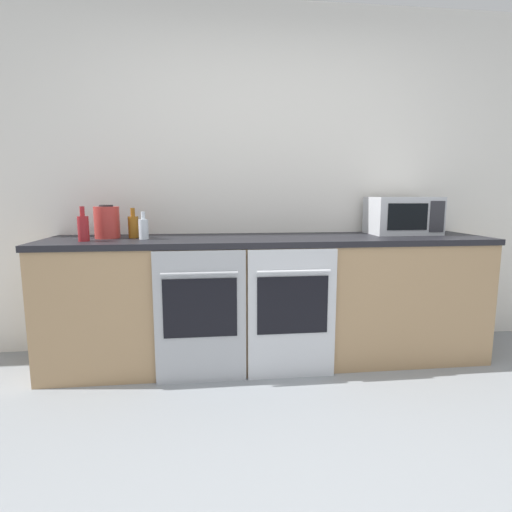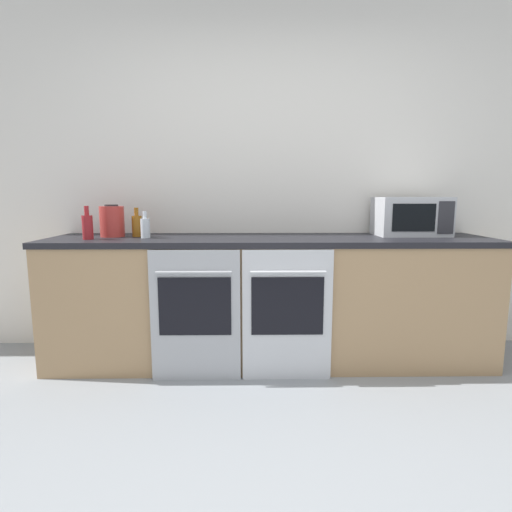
% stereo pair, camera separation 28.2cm
% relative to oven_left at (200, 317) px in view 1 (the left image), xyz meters
% --- Properties ---
extents(wall_back, '(10.00, 0.06, 2.60)m').
position_rel_oven_left_xyz_m(wall_back, '(0.49, 0.70, 0.87)').
color(wall_back, silver).
rests_on(wall_back, ground_plane).
extents(counter_back, '(3.09, 0.68, 0.89)m').
position_rel_oven_left_xyz_m(counter_back, '(0.49, 0.34, 0.02)').
color(counter_back, tan).
rests_on(counter_back, ground_plane).
extents(oven_left, '(0.57, 0.06, 0.85)m').
position_rel_oven_left_xyz_m(oven_left, '(0.00, 0.00, 0.00)').
color(oven_left, '#A8AAAF').
rests_on(oven_left, ground_plane).
extents(oven_right, '(0.57, 0.06, 0.85)m').
position_rel_oven_left_xyz_m(oven_right, '(0.58, 0.00, 0.00)').
color(oven_right, silver).
rests_on(oven_right, ground_plane).
extents(microwave, '(0.50, 0.34, 0.28)m').
position_rel_oven_left_xyz_m(microwave, '(1.52, 0.45, 0.60)').
color(microwave, '#B7BABF').
rests_on(microwave, counter_back).
extents(bottle_clear, '(0.06, 0.06, 0.18)m').
position_rel_oven_left_xyz_m(bottle_clear, '(-0.37, 0.30, 0.53)').
color(bottle_clear, silver).
rests_on(bottle_clear, counter_back).
extents(bottle_amber, '(0.07, 0.07, 0.21)m').
position_rel_oven_left_xyz_m(bottle_amber, '(-0.46, 0.39, 0.54)').
color(bottle_amber, '#8C5114').
rests_on(bottle_amber, counter_back).
extents(bottle_red, '(0.07, 0.07, 0.22)m').
position_rel_oven_left_xyz_m(bottle_red, '(-0.74, 0.22, 0.55)').
color(bottle_red, maroon).
rests_on(bottle_red, counter_back).
extents(kettle, '(0.17, 0.17, 0.23)m').
position_rel_oven_left_xyz_m(kettle, '(-0.63, 0.40, 0.57)').
color(kettle, '#B2332D').
rests_on(kettle, counter_back).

